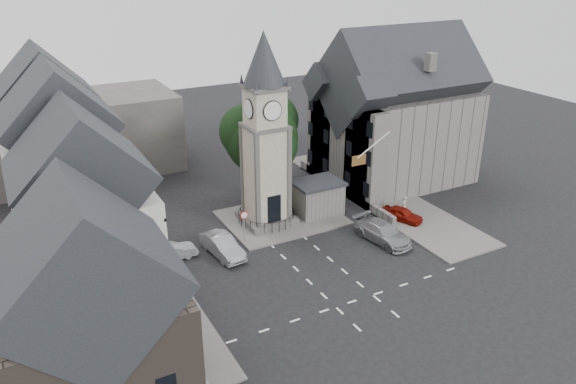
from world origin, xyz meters
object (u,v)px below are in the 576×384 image
clock_tower (265,133)px  car_west_blue (158,288)px  pedestrian (404,205)px  stone_shelter (317,197)px  car_east_red (402,214)px

clock_tower → car_west_blue: clock_tower is taller
clock_tower → pedestrian: 14.28m
stone_shelter → pedestrian: 7.78m
clock_tower → car_east_red: 13.99m
stone_shelter → car_west_blue: size_ratio=1.10×
car_east_red → pedestrian: size_ratio=2.09×
stone_shelter → car_west_blue: 17.47m
stone_shelter → car_west_blue: stone_shelter is taller
car_east_red → pedestrian: (0.95, 0.91, 0.25)m
clock_tower → car_east_red: clock_tower is taller
car_west_blue → car_east_red: 22.10m
stone_shelter → car_west_blue: (-16.30, -6.23, -0.88)m
pedestrian → clock_tower: bearing=-49.2°
stone_shelter → clock_tower: bearing=174.2°
car_east_red → pedestrian: 1.34m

